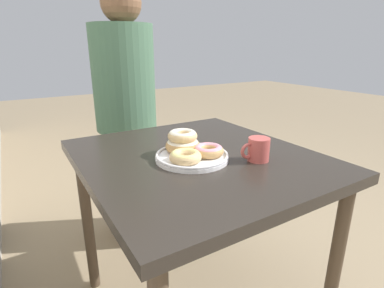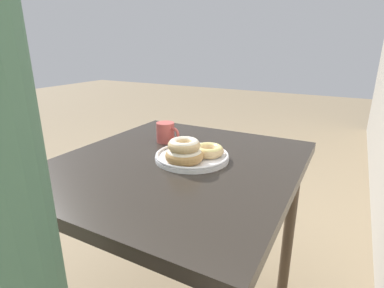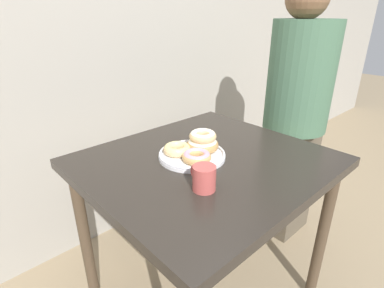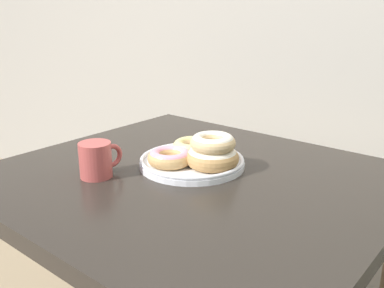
{
  "view_description": "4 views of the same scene",
  "coord_description": "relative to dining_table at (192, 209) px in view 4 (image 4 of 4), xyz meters",
  "views": [
    {
      "loc": [
        -0.92,
        0.91,
        1.17
      ],
      "look_at": [
        -0.04,
        0.37,
        0.83
      ],
      "focal_mm": 28.0,
      "sensor_mm": 36.0,
      "label": 1
    },
    {
      "loc": [
        0.87,
        0.86,
        1.18
      ],
      "look_at": [
        -0.04,
        0.37,
        0.83
      ],
      "focal_mm": 28.0,
      "sensor_mm": 36.0,
      "label": 2
    },
    {
      "loc": [
        -0.78,
        -0.43,
        1.31
      ],
      "look_at": [
        -0.04,
        0.37,
        0.83
      ],
      "focal_mm": 28.0,
      "sensor_mm": 36.0,
      "label": 3
    },
    {
      "loc": [
        0.62,
        -0.43,
        1.17
      ],
      "look_at": [
        -0.04,
        0.37,
        0.83
      ],
      "focal_mm": 40.0,
      "sensor_mm": 36.0,
      "label": 4
    }
  ],
  "objects": [
    {
      "name": "dining_table",
      "position": [
        0.0,
        0.0,
        0.0
      ],
      "size": [
        0.93,
        0.84,
        0.77
      ],
      "color": "#28231E",
      "rests_on": "ground_plane"
    },
    {
      "name": "donut_plate",
      "position": [
        -0.02,
        0.05,
        0.13
      ],
      "size": [
        0.29,
        0.27,
        0.1
      ],
      "color": "white",
      "rests_on": "dining_table"
    },
    {
      "name": "coffee_mug",
      "position": [
        -0.17,
        -0.15,
        0.14
      ],
      "size": [
        0.08,
        0.11,
        0.09
      ],
      "color": "#B74C47",
      "rests_on": "dining_table"
    }
  ]
}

